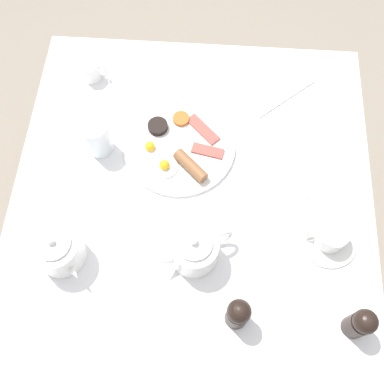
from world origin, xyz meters
TOP-DOWN VIEW (x-y plane):
  - ground_plane at (0.00, 0.00)m, footprint 8.00×8.00m
  - table at (0.00, 0.00)m, footprint 0.93×1.01m
  - breakfast_plate at (-0.04, 0.14)m, footprint 0.30×0.30m
  - teapot_near at (0.02, -0.16)m, footprint 0.18×0.12m
  - teapot_far at (-0.30, -0.18)m, footprint 0.15×0.16m
  - teacup_with_saucer_left at (0.34, -0.10)m, footprint 0.15×0.15m
  - water_glass_tall at (-0.25, 0.12)m, footprint 0.07×0.07m
  - creamer_jug at (-0.31, 0.36)m, footprint 0.08×0.05m
  - pepper_grinder at (0.12, -0.30)m, footprint 0.05×0.05m
  - salt_grinder at (0.38, -0.30)m, footprint 0.05×0.05m
  - fork_by_plate at (0.29, 0.09)m, footprint 0.04×0.17m
  - knife_by_plate at (0.25, 0.32)m, footprint 0.17×0.15m

SIDE VIEW (x-z plane):
  - ground_plane at x=0.00m, z-range 0.00..0.00m
  - table at x=0.00m, z-range 0.29..1.03m
  - fork_by_plate at x=0.29m, z-range 0.74..0.74m
  - knife_by_plate at x=0.25m, z-range 0.74..0.74m
  - breakfast_plate at x=-0.04m, z-range 0.73..0.77m
  - teacup_with_saucer_left at x=0.34m, z-range 0.73..0.79m
  - creamer_jug at x=-0.31m, z-range 0.74..0.79m
  - teapot_near at x=0.02m, z-range 0.73..0.85m
  - teapot_far at x=-0.30m, z-range 0.73..0.85m
  - water_glass_tall at x=-0.25m, z-range 0.74..0.84m
  - pepper_grinder at x=0.12m, z-range 0.74..0.86m
  - salt_grinder at x=0.38m, z-range 0.74..0.86m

